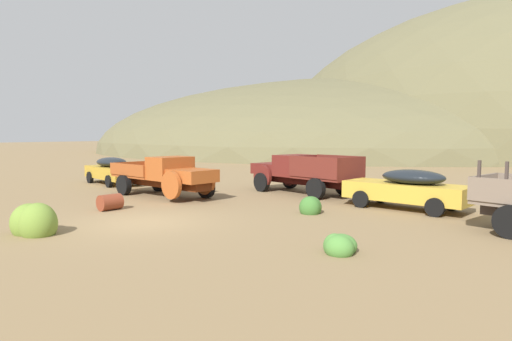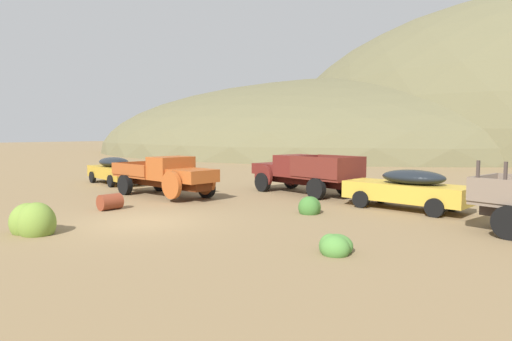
% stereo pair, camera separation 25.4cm
% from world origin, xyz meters
% --- Properties ---
extents(ground_plane, '(300.00, 300.00, 0.00)m').
position_xyz_m(ground_plane, '(0.00, 0.00, 0.00)').
color(ground_plane, olive).
extents(hill_far_left, '(91.14, 87.42, 24.97)m').
position_xyz_m(hill_far_left, '(-18.72, 69.12, 0.00)').
color(hill_far_left, brown).
rests_on(hill_far_left, ground).
extents(car_mustard, '(5.20, 3.09, 1.57)m').
position_xyz_m(car_mustard, '(-9.75, 7.10, 0.82)').
color(car_mustard, '#B28928').
rests_on(car_mustard, ground).
extents(truck_oxide_orange, '(6.27, 3.01, 1.89)m').
position_xyz_m(truck_oxide_orange, '(-3.33, 4.85, 1.00)').
color(truck_oxide_orange, '#51220D').
rests_on(truck_oxide_orange, ground).
extents(truck_oxblood, '(6.24, 3.68, 1.91)m').
position_xyz_m(truck_oxblood, '(0.97, 9.40, 1.01)').
color(truck_oxblood, black).
rests_on(truck_oxblood, ground).
extents(car_faded_yellow, '(5.18, 2.56, 1.57)m').
position_xyz_m(car_faded_yellow, '(6.63, 7.31, 0.82)').
color(car_faded_yellow, gold).
rests_on(car_faded_yellow, ground).
extents(oil_drum_tipped, '(0.74, 0.93, 0.62)m').
position_xyz_m(oil_drum_tipped, '(-2.87, 1.04, 0.31)').
color(oil_drum_tipped, brown).
rests_on(oil_drum_tipped, ground).
extents(bush_back_edge, '(0.82, 0.99, 0.62)m').
position_xyz_m(bush_back_edge, '(6.88, -0.10, 0.17)').
color(bush_back_edge, '#4C8438').
rests_on(bush_back_edge, ground).
extents(bush_lone_scrub, '(1.20, 1.13, 0.98)m').
position_xyz_m(bush_lone_scrub, '(-11.02, 10.10, 0.26)').
color(bush_lone_scrub, '#3D702D').
rests_on(bush_lone_scrub, ground).
extents(bush_near_barrel, '(0.79, 0.85, 0.83)m').
position_xyz_m(bush_near_barrel, '(4.01, 4.46, 0.23)').
color(bush_near_barrel, '#3D702D').
rests_on(bush_near_barrel, ground).
extents(bush_front_right, '(1.56, 1.04, 1.21)m').
position_xyz_m(bush_front_right, '(-1.46, -2.88, 0.32)').
color(bush_front_right, olive).
rests_on(bush_front_right, ground).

